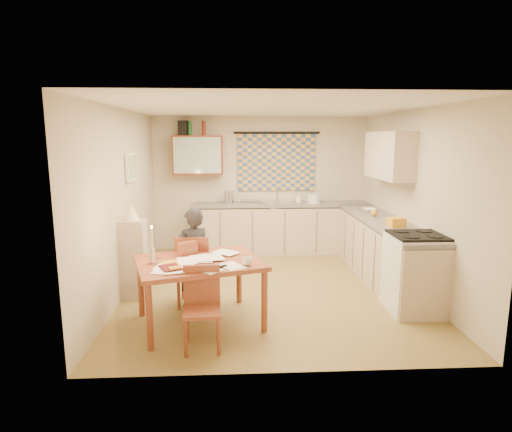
{
  "coord_description": "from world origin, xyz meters",
  "views": [
    {
      "loc": [
        -0.5,
        -5.81,
        2.11
      ],
      "look_at": [
        -0.19,
        0.2,
        1.01
      ],
      "focal_mm": 30.0,
      "sensor_mm": 36.0,
      "label": 1
    }
  ],
  "objects": [
    {
      "name": "wall_cabinet",
      "position": [
        -1.15,
        2.08,
        1.8
      ],
      "size": [
        0.9,
        0.34,
        0.7
      ],
      "primitive_type": "cube",
      "color": "maroon",
      "rests_on": "wall_back"
    },
    {
      "name": "counter_right",
      "position": [
        1.7,
        0.22,
        0.45
      ],
      "size": [
        0.62,
        2.95,
        0.92
      ],
      "color": "tan",
      "rests_on": "floor"
    },
    {
      "name": "kettle",
      "position": [
        -0.59,
        1.95,
        1.04
      ],
      "size": [
        0.2,
        0.2,
        0.24
      ],
      "primitive_type": "cylinder",
      "rotation": [
        0.0,
        0.0,
        -0.15
      ],
      "color": "silver",
      "rests_on": "counter_back"
    },
    {
      "name": "mixing_bowl",
      "position": [
        0.97,
        1.95,
        1.0
      ],
      "size": [
        0.26,
        0.26,
        0.16
      ],
      "primitive_type": "cylinder",
      "rotation": [
        0.0,
        0.0,
        -0.07
      ],
      "color": "white",
      "rests_on": "counter_back"
    },
    {
      "name": "upper_cabinet_right",
      "position": [
        1.83,
        0.55,
        1.85
      ],
      "size": [
        0.34,
        1.3,
        0.7
      ],
      "primitive_type": "cube",
      "color": "tan",
      "rests_on": "wall_right"
    },
    {
      "name": "dining_table",
      "position": [
        -0.9,
        -1.14,
        0.38
      ],
      "size": [
        1.59,
        1.38,
        0.75
      ],
      "rotation": [
        0.0,
        0.0,
        0.3
      ],
      "color": "brown",
      "rests_on": "floor"
    },
    {
      "name": "orange_bag",
      "position": [
        1.7,
        -0.22,
        0.98
      ],
      "size": [
        0.25,
        0.2,
        0.12
      ],
      "primitive_type": "cube",
      "rotation": [
        0.0,
        0.0,
        0.2
      ],
      "color": "orange",
      "rests_on": "counter_right"
    },
    {
      "name": "candle_holder",
      "position": [
        -1.4,
        -1.23,
        0.84
      ],
      "size": [
        0.07,
        0.07,
        0.18
      ],
      "primitive_type": "cylinder",
      "rotation": [
        0.0,
        0.0,
        0.16
      ],
      "color": "silver",
      "rests_on": "dining_table"
    },
    {
      "name": "wall_cabinet_glass",
      "position": [
        -1.15,
        1.91,
        1.8
      ],
      "size": [
        0.84,
        0.02,
        0.64
      ],
      "primitive_type": "cube",
      "color": "#99B2A5",
      "rests_on": "wall_back"
    },
    {
      "name": "chair_far",
      "position": [
        -1.02,
        -0.57,
        0.29
      ],
      "size": [
        0.43,
        0.43,
        0.92
      ],
      "rotation": [
        0.0,
        0.0,
        3.11
      ],
      "color": "brown",
      "rests_on": "floor"
    },
    {
      "name": "print_canvas",
      "position": [
        -1.95,
        0.4,
        1.7
      ],
      "size": [
        0.01,
        0.42,
        0.32
      ],
      "primitive_type": "cube",
      "color": "beige",
      "rests_on": "wall_left"
    },
    {
      "name": "counter_back",
      "position": [
        0.4,
        1.95,
        0.45
      ],
      "size": [
        3.3,
        0.62,
        0.92
      ],
      "color": "tan",
      "rests_on": "floor"
    },
    {
      "name": "lampshade",
      "position": [
        -1.84,
        -0.25,
        1.16
      ],
      "size": [
        0.2,
        0.2,
        0.22
      ],
      "primitive_type": "cone",
      "color": "white",
      "rests_on": "shelf_stand"
    },
    {
      "name": "soap_bottle",
      "position": [
        0.7,
        2.0,
        1.0
      ],
      "size": [
        0.12,
        0.12,
        0.17
      ],
      "primitive_type": "imported",
      "rotation": [
        0.0,
        0.0,
        -0.28
      ],
      "color": "white",
      "rests_on": "counter_back"
    },
    {
      "name": "chair_near",
      "position": [
        -0.83,
        -1.73,
        0.26
      ],
      "size": [
        0.39,
        0.39,
        0.83
      ],
      "rotation": [
        0.0,
        0.0,
        0.05
      ],
      "color": "brown",
      "rests_on": "floor"
    },
    {
      "name": "magazine",
      "position": [
        -1.26,
        -1.49,
        0.76
      ],
      "size": [
        0.4,
        0.41,
        0.02
      ],
      "primitive_type": "imported",
      "rotation": [
        0.0,
        0.0,
        0.44
      ],
      "color": "maroon",
      "rests_on": "dining_table"
    },
    {
      "name": "sink",
      "position": [
        0.33,
        1.95,
        0.88
      ],
      "size": [
        0.67,
        0.61,
        0.1
      ],
      "primitive_type": "cube",
      "rotation": [
        0.0,
        0.0,
        0.34
      ],
      "color": "silver",
      "rests_on": "counter_back"
    },
    {
      "name": "wall_right",
      "position": [
        2.01,
        0.0,
        1.25
      ],
      "size": [
        0.02,
        4.5,
        2.5
      ],
      "primitive_type": "cube",
      "color": "beige",
      "rests_on": "floor"
    },
    {
      "name": "wall_left",
      "position": [
        -2.01,
        0.0,
        1.25
      ],
      "size": [
        0.02,
        4.5,
        2.5
      ],
      "primitive_type": "cube",
      "color": "beige",
      "rests_on": "floor"
    },
    {
      "name": "eyeglasses",
      "position": [
        -0.65,
        -1.41,
        0.76
      ],
      "size": [
        0.13,
        0.11,
        0.02
      ],
      "primitive_type": "cube",
      "rotation": [
        0.0,
        0.0,
        0.64
      ],
      "color": "black",
      "rests_on": "dining_table"
    },
    {
      "name": "papers",
      "position": [
        -0.95,
        -1.26,
        0.76
      ],
      "size": [
        1.01,
        0.99,
        0.02
      ],
      "rotation": [
        0.0,
        0.0,
        0.3
      ],
      "color": "white",
      "rests_on": "dining_table"
    },
    {
      "name": "person",
      "position": [
        -1.02,
        -0.62,
        0.63
      ],
      "size": [
        0.71,
        0.68,
        1.27
      ],
      "primitive_type": "imported",
      "rotation": [
        0.0,
        0.0,
        3.62
      ],
      "color": "black",
      "rests_on": "floor"
    },
    {
      "name": "ceiling",
      "position": [
        0.0,
        0.0,
        2.51
      ],
      "size": [
        4.0,
        4.5,
        0.02
      ],
      "primitive_type": "cube",
      "color": "white",
      "rests_on": "floor"
    },
    {
      "name": "wall_back",
      "position": [
        0.0,
        2.26,
        1.25
      ],
      "size": [
        4.0,
        0.02,
        2.5
      ],
      "primitive_type": "cube",
      "color": "beige",
      "rests_on": "floor"
    },
    {
      "name": "window_blind",
      "position": [
        0.3,
        2.22,
        1.65
      ],
      "size": [
        1.45,
        0.03,
        1.05
      ],
      "primitive_type": "cube",
      "color": "#365383",
      "rests_on": "wall_back"
    },
    {
      "name": "framed_print",
      "position": [
        -1.97,
        0.4,
        1.7
      ],
      "size": [
        0.04,
        0.5,
        0.4
      ],
      "primitive_type": "cube",
      "color": "white",
      "rests_on": "wall_left"
    },
    {
      "name": "curtain_rod",
      "position": [
        0.3,
        2.2,
        2.2
      ],
      "size": [
        1.6,
        0.04,
        0.04
      ],
      "primitive_type": "cylinder",
      "rotation": [
        0.0,
        1.57,
        0.0
      ],
      "color": "black",
      "rests_on": "wall_back"
    },
    {
      "name": "candle_flame",
      "position": [
        -1.4,
        -1.22,
        1.16
      ],
      "size": [
        0.02,
        0.02,
        0.02
      ],
      "primitive_type": "sphere",
      "color": "#FFCC66",
      "rests_on": "dining_table"
    },
    {
      "name": "floor",
      "position": [
        0.0,
        0.0,
        -0.01
      ],
      "size": [
        4.0,
        4.5,
        0.02
      ],
      "primitive_type": "cube",
      "color": "olive",
      "rests_on": "ground"
    },
    {
      "name": "stove",
      "position": [
        1.7,
        -0.91,
        0.48
      ],
      "size": [
        0.63,
        0.63,
        0.97
      ],
      "color": "white",
      "rests_on": "floor"
    },
    {
      "name": "wall_front",
      "position": [
        0.0,
        -2.26,
        1.25
      ],
      "size": [
        4.0,
        0.02,
        2.5
      ],
      "primitive_type": "cube",
      "color": "beige",
      "rests_on": "floor"
    },
    {
      "name": "dish_rack",
      "position": [
        -0.2,
        1.95,
        0.95
      ],
      "size": [
        0.38,
        0.34,
        0.06
      ],
      "primitive_type": "cube",
      "rotation": [
        0.0,
        0.0,
        -0.11
      ],
      "color": "silver",
      "rests_on": "counter_back"
    },
    {
      "name": "bowl",
      "position": [
        1.7,
        0.96,
        0.95
      ],
      "size": [
        0.32,
        0.32,
        0.05
      ],
      "primitive_type": "imported",
      "rotation": [
        0.0,
        0.0,
        -0.25
      ],
      "color": "white",
      "rests_on": "counter_right"
    },
    {
      "name": "tap",
      "position": [
        0.32,
        2.13,
        1.06
      ],
      "size": [
        0.03,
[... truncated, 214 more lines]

